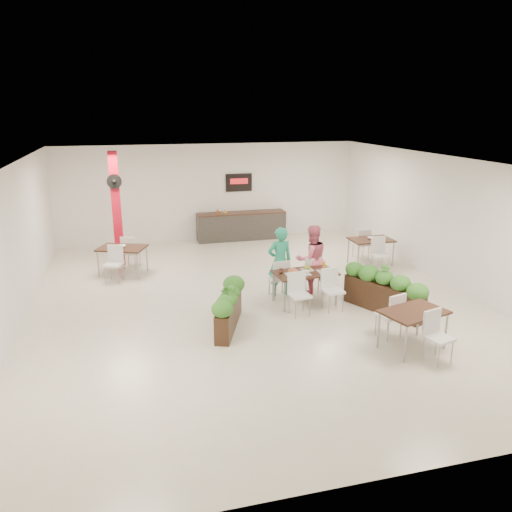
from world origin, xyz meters
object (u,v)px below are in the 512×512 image
at_px(service_counter, 241,225).
at_px(diner_man, 280,261).
at_px(side_table_a, 122,251).
at_px(side_table_c, 414,317).
at_px(planter_right, 384,290).
at_px(main_table, 305,277).
at_px(side_table_b, 371,243).
at_px(diner_woman, 312,259).
at_px(red_column, 116,208).
at_px(planter_left, 229,305).

bearing_deg(service_counter, diner_man, -93.26).
distance_m(side_table_a, side_table_c, 7.81).
distance_m(planter_right, side_table_a, 6.89).
height_order(main_table, side_table_b, same).
bearing_deg(main_table, diner_woman, 58.03).
distance_m(red_column, side_table_b, 7.24).
bearing_deg(side_table_b, side_table_a, 172.59).
height_order(red_column, planter_left, red_column).
bearing_deg(diner_woman, main_table, 52.91).
height_order(main_table, diner_man, diner_man).
bearing_deg(planter_right, side_table_c, -100.84).
relative_size(main_table, planter_left, 1.00).
bearing_deg(planter_left, service_counter, 74.91).
distance_m(service_counter, planter_left, 7.17).
xyz_separation_m(service_counter, planter_right, (1.58, -6.96, 0.02)).
bearing_deg(red_column, side_table_b, -14.95).
relative_size(planter_right, side_table_c, 1.14).
height_order(diner_man, planter_left, diner_man).
bearing_deg(side_table_a, side_table_b, 15.52).
xyz_separation_m(red_column, service_counter, (4.00, 1.86, -1.15)).
height_order(main_table, side_table_a, same).
distance_m(main_table, planter_right, 1.76).
bearing_deg(diner_woman, side_table_a, -35.23).
relative_size(diner_man, side_table_c, 1.00).
bearing_deg(diner_woman, red_column, -43.14).
bearing_deg(service_counter, side_table_c, -81.80).
bearing_deg(side_table_c, diner_man, 99.48).
relative_size(service_counter, diner_man, 1.80).
height_order(diner_woman, side_table_a, diner_woman).
bearing_deg(diner_woman, diner_man, -5.12).
distance_m(red_column, side_table_a, 1.39).
bearing_deg(side_table_b, planter_right, -112.57).
distance_m(main_table, side_table_b, 3.67).
bearing_deg(side_table_c, diner_woman, 87.11).
relative_size(diner_woman, planter_right, 0.87).
height_order(main_table, planter_right, planter_right).
distance_m(main_table, diner_man, 0.79).
distance_m(main_table, side_table_a, 5.14).
bearing_deg(side_table_b, red_column, 165.12).
height_order(planter_right, side_table_b, planter_right).
height_order(diner_woman, side_table_c, diner_woman).
distance_m(red_column, diner_man, 5.16).
height_order(service_counter, side_table_c, service_counter).
xyz_separation_m(red_column, planter_right, (5.58, -5.09, -1.13)).
relative_size(planter_right, side_table_b, 1.18).
relative_size(diner_man, planter_left, 0.97).
bearing_deg(red_column, diner_man, -43.58).
bearing_deg(planter_right, side_table_b, 67.37).
bearing_deg(diner_woman, side_table_c, 97.80).
xyz_separation_m(main_table, planter_right, (1.49, -0.92, -0.13)).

